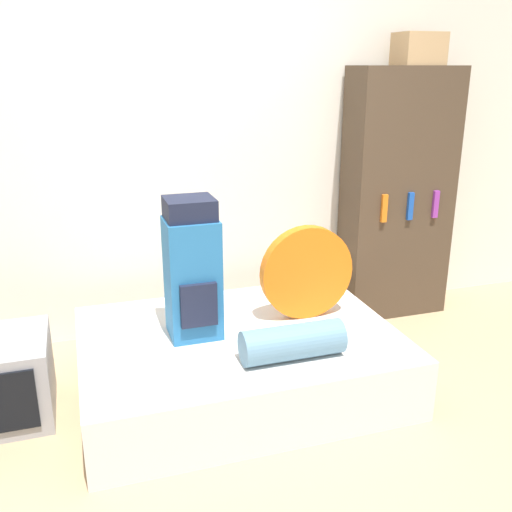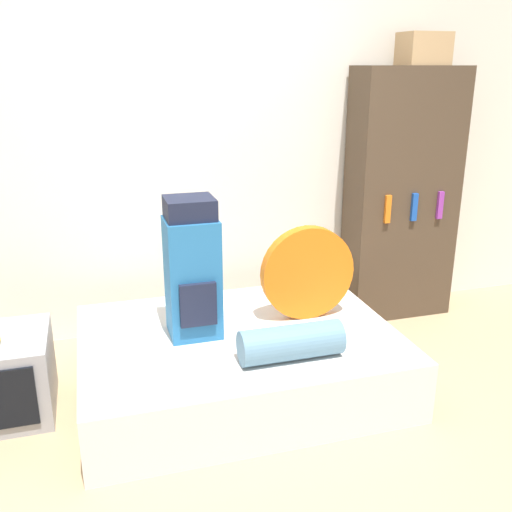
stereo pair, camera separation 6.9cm
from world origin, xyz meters
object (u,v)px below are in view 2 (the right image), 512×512
(bookshelf, at_px, (402,196))
(tent_bag, at_px, (307,273))
(sleeping_roll, at_px, (291,342))
(backpack, at_px, (192,270))
(cardboard_box, at_px, (424,49))

(bookshelf, bearing_deg, tent_bag, -146.87)
(sleeping_roll, height_order, bookshelf, bookshelf)
(backpack, relative_size, cardboard_box, 2.57)
(backpack, distance_m, sleeping_roll, 0.67)
(sleeping_roll, distance_m, bookshelf, 1.72)
(backpack, height_order, cardboard_box, cardboard_box)
(backpack, height_order, tent_bag, backpack)
(backpack, relative_size, sleeping_roll, 1.45)
(backpack, distance_m, bookshelf, 1.79)
(sleeping_roll, xyz_separation_m, cardboard_box, (1.29, 1.07, 1.46))
(backpack, bearing_deg, cardboard_box, 20.30)
(sleeping_roll, bearing_deg, bookshelf, 41.65)
(backpack, relative_size, bookshelf, 0.44)
(tent_bag, distance_m, cardboard_box, 1.74)
(sleeping_roll, distance_m, cardboard_box, 2.22)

